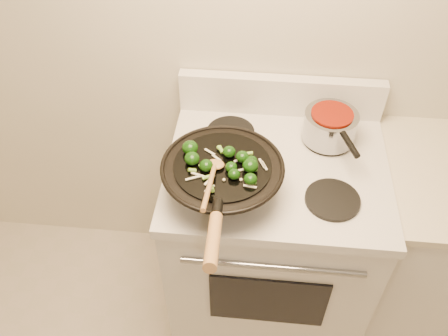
# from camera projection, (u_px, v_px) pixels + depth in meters

# --- Properties ---
(stove) EXTENTS (0.78, 0.67, 1.08)m
(stove) POSITION_uv_depth(u_px,v_px,m) (269.00, 240.00, 1.99)
(stove) COLOR silver
(stove) RESTS_ON ground
(wok) EXTENTS (0.39, 0.65, 0.25)m
(wok) POSITION_uv_depth(u_px,v_px,m) (222.00, 178.00, 1.51)
(wok) COLOR black
(wok) RESTS_ON stove
(stirfry) EXTENTS (0.28, 0.20, 0.05)m
(stirfry) POSITION_uv_depth(u_px,v_px,m) (221.00, 160.00, 1.47)
(stirfry) COLOR black
(stirfry) RESTS_ON wok
(wooden_spoon) EXTENTS (0.06, 0.27, 0.08)m
(wooden_spoon) POSITION_uv_depth(u_px,v_px,m) (212.00, 176.00, 1.40)
(wooden_spoon) COLOR #9B6E3D
(wooden_spoon) RESTS_ON wok
(saucepan) EXTENTS (0.19, 0.30, 0.11)m
(saucepan) POSITION_uv_depth(u_px,v_px,m) (330.00, 126.00, 1.71)
(saucepan) COLOR #919298
(saucepan) RESTS_ON stove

